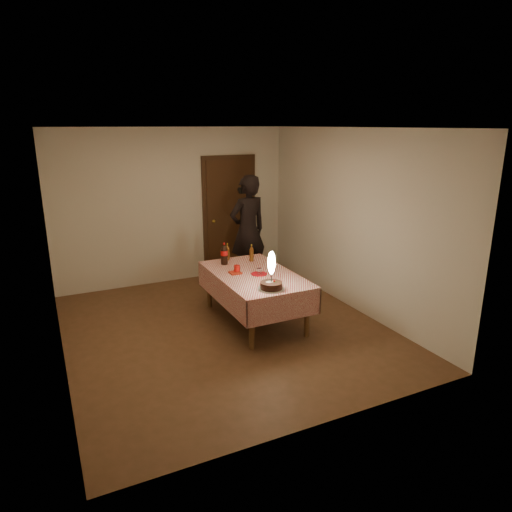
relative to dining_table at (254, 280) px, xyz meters
name	(u,v)px	position (x,y,z in m)	size (l,w,h in m)	color
ground	(225,329)	(-0.47, -0.09, -0.60)	(4.00, 4.50, 0.01)	brown
room_shell	(223,206)	(-0.44, -0.01, 1.06)	(4.04, 4.54, 2.62)	beige
dining_table	(254,280)	(0.00, 0.00, 0.00)	(1.02, 1.72, 0.69)	brown
birthday_cake	(271,280)	(-0.07, -0.63, 0.21)	(0.34, 0.34, 0.48)	white
red_plate	(259,274)	(0.05, -0.05, 0.10)	(0.22, 0.22, 0.01)	red
red_cup	(237,269)	(-0.19, 0.15, 0.14)	(0.08, 0.08, 0.10)	red
clear_cup	(260,271)	(0.04, -0.07, 0.14)	(0.07, 0.07, 0.09)	silver
napkin_stack	(235,273)	(-0.23, 0.12, 0.10)	(0.15, 0.15, 0.02)	#A82613
cola_bottle	(224,254)	(-0.21, 0.58, 0.25)	(0.10, 0.10, 0.32)	black
amber_bottle_left	(227,252)	(-0.08, 0.76, 0.21)	(0.06, 0.06, 0.25)	#592F0F
amber_bottle_right	(252,253)	(0.21, 0.55, 0.21)	(0.06, 0.06, 0.25)	#592F0F
photographer	(248,231)	(0.56, 1.43, 0.34)	(0.74, 0.55, 1.86)	black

